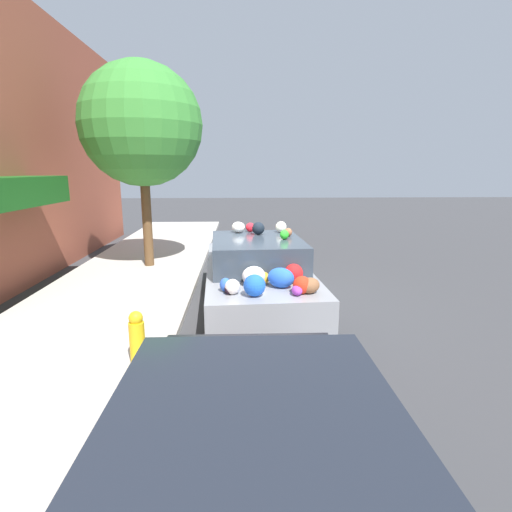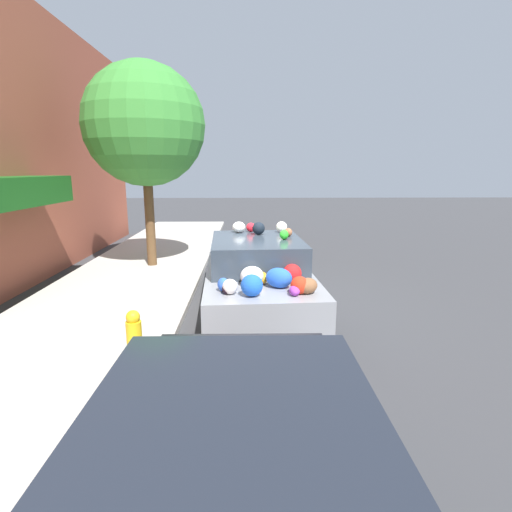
{
  "view_description": "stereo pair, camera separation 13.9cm",
  "coord_description": "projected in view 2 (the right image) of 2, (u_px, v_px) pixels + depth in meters",
  "views": [
    {
      "loc": [
        -7.14,
        0.11,
        2.59
      ],
      "look_at": [
        0.0,
        -0.18,
        1.03
      ],
      "focal_mm": 28.0,
      "sensor_mm": 36.0,
      "label": 1
    },
    {
      "loc": [
        -7.15,
        -0.03,
        2.59
      ],
      "look_at": [
        0.0,
        -0.18,
        1.03
      ],
      "focal_mm": 28.0,
      "sensor_mm": 36.0,
      "label": 2
    }
  ],
  "objects": [
    {
      "name": "fire_hydrant",
      "position": [
        134.0,
        336.0,
        5.18
      ],
      "size": [
        0.2,
        0.2,
        0.7
      ],
      "color": "gold",
      "rests_on": "sidewalk_curb"
    },
    {
      "name": "street_tree",
      "position": [
        145.0,
        126.0,
        9.8
      ],
      "size": [
        2.98,
        2.98,
        5.02
      ],
      "color": "brown",
      "rests_on": "sidewalk_curb"
    },
    {
      "name": "sidewalk_curb",
      "position": [
        102.0,
        307.0,
        7.46
      ],
      "size": [
        24.0,
        3.2,
        0.12
      ],
      "color": "#B2ADA3",
      "rests_on": "ground"
    },
    {
      "name": "art_car",
      "position": [
        257.0,
        273.0,
        7.32
      ],
      "size": [
        4.56,
        2.03,
        1.62
      ],
      "rotation": [
        0.0,
        0.0,
        0.06
      ],
      "color": "gray",
      "rests_on": "ground"
    },
    {
      "name": "ground_plane",
      "position": [
        246.0,
        309.0,
        7.53
      ],
      "size": [
        60.0,
        60.0,
        0.0
      ],
      "primitive_type": "plane",
      "color": "#38383A"
    }
  ]
}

